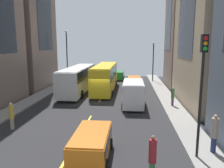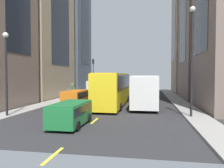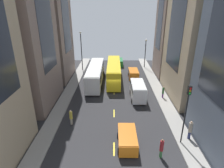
{
  "view_description": "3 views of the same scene",
  "coord_description": "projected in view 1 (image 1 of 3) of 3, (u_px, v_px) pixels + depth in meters",
  "views": [
    {
      "loc": [
        3.49,
        -24.68,
        6.12
      ],
      "look_at": [
        1.21,
        1.51,
        1.61
      ],
      "focal_mm": 35.46,
      "sensor_mm": 36.0,
      "label": 1
    },
    {
      "loc": [
        -3.89,
        29.26,
        3.34
      ],
      "look_at": [
        1.17,
        -0.66,
        2.17
      ],
      "focal_mm": 34.29,
      "sensor_mm": 36.0,
      "label": 2
    },
    {
      "loc": [
        -0.04,
        -29.36,
        13.58
      ],
      "look_at": [
        -0.36,
        -0.31,
        1.61
      ],
      "focal_mm": 30.13,
      "sensor_mm": 36.0,
      "label": 3
    }
  ],
  "objects": [
    {
      "name": "pedestrian_waiting_curb",
      "position": [
        153.0,
        156.0,
        10.17
      ],
      "size": [
        0.36,
        0.36,
        2.13
      ],
      "rotation": [
        0.0,
        0.0,
        6.03
      ],
      "color": "#336B38",
      "rests_on": "ground"
    },
    {
      "name": "streetcar_yellow",
      "position": [
        105.0,
        75.0,
        30.67
      ],
      "size": [
        2.7,
        12.21,
        3.59
      ],
      "color": "yellow",
      "rests_on": "ground"
    },
    {
      "name": "traffic_light_near_corner",
      "position": [
        202.0,
        75.0,
        11.34
      ],
      "size": [
        0.32,
        0.44,
        6.55
      ],
      "color": "black",
      "rests_on": "ground"
    },
    {
      "name": "car_green_2",
      "position": [
        119.0,
        75.0,
        40.79
      ],
      "size": [
        2.01,
        4.1,
        1.55
      ],
      "color": "#1E7238",
      "rests_on": "ground"
    },
    {
      "name": "lane_stripe_5",
      "position": [
        111.0,
        81.0,
        39.31
      ],
      "size": [
        0.16,
        2.0,
        0.01
      ],
      "primitive_type": "cube",
      "color": "yellow",
      "rests_on": "ground"
    },
    {
      "name": "lane_stripe_4",
      "position": [
        107.0,
        88.0,
        32.44
      ],
      "size": [
        0.16,
        2.0,
        0.01
      ],
      "primitive_type": "cube",
      "color": "yellow",
      "rests_on": "ground"
    },
    {
      "name": "city_bus_white",
      "position": [
        78.0,
        77.0,
        29.71
      ],
      "size": [
        2.8,
        12.56,
        3.35
      ],
      "color": "silver",
      "rests_on": "ground"
    },
    {
      "name": "lane_stripe_3",
      "position": [
        100.0,
        100.0,
        25.56
      ],
      "size": [
        0.16,
        2.0,
        0.01
      ],
      "primitive_type": "cube",
      "color": "yellow",
      "rests_on": "ground"
    },
    {
      "name": "building_east_2",
      "position": [
        197.0,
        2.0,
        31.69
      ],
      "size": [
        7.66,
        7.63,
        24.63
      ],
      "color": "#7A665B",
      "rests_on": "ground"
    },
    {
      "name": "ground_plane",
      "position": [
        100.0,
        100.0,
        25.56
      ],
      "size": [
        41.46,
        41.46,
        0.0
      ],
      "primitive_type": "plane",
      "color": "#28282B"
    },
    {
      "name": "streetlamp_far",
      "position": [
        67.0,
        51.0,
        36.83
      ],
      "size": [
        0.44,
        0.44,
        8.55
      ],
      "color": "black",
      "rests_on": "ground"
    },
    {
      "name": "lane_stripe_2",
      "position": [
        89.0,
        119.0,
        18.69
      ],
      "size": [
        0.16,
        2.0,
        0.01
      ],
      "primitive_type": "cube",
      "color": "yellow",
      "rests_on": "ground"
    },
    {
      "name": "delivery_van_white",
      "position": [
        133.0,
        92.0,
        22.65
      ],
      "size": [
        2.25,
        5.09,
        2.58
      ],
      "color": "white",
      "rests_on": "ground"
    },
    {
      "name": "lane_stripe_1",
      "position": [
        64.0,
        162.0,
        11.82
      ],
      "size": [
        0.16,
        2.0,
        0.01
      ],
      "primitive_type": "cube",
      "color": "yellow",
      "rests_on": "ground"
    },
    {
      "name": "car_orange_0",
      "position": [
        92.0,
        143.0,
        12.12
      ],
      "size": [
        2.07,
        4.0,
        1.51
      ],
      "color": "orange",
      "rests_on": "ground"
    },
    {
      "name": "car_orange_1",
      "position": [
        134.0,
        82.0,
        31.82
      ],
      "size": [
        2.03,
        4.23,
        1.71
      ],
      "color": "orange",
      "rests_on": "ground"
    },
    {
      "name": "streetlamp_near",
      "position": [
        153.0,
        57.0,
        37.88
      ],
      "size": [
        0.44,
        0.44,
        6.63
      ],
      "color": "black",
      "rests_on": "ground"
    },
    {
      "name": "sidewalk_west",
      "position": [
        36.0,
        98.0,
        26.21
      ],
      "size": [
        1.99,
        44.0,
        0.15
      ],
      "primitive_type": "cube",
      "color": "gray",
      "rests_on": "ground"
    },
    {
      "name": "pedestrian_crossing_near",
      "position": [
        214.0,
        132.0,
        12.45
      ],
      "size": [
        0.39,
        0.39,
        2.22
      ],
      "rotation": [
        0.0,
        0.0,
        2.75
      ],
      "color": "navy",
      "rests_on": "ground"
    },
    {
      "name": "sidewalk_east",
      "position": [
        168.0,
        101.0,
        24.89
      ],
      "size": [
        1.99,
        44.0,
        0.15
      ],
      "primitive_type": "cube",
      "color": "gray",
      "rests_on": "ground"
    },
    {
      "name": "lane_stripe_6",
      "position": [
        114.0,
        76.0,
        46.18
      ],
      "size": [
        0.16,
        2.0,
        0.01
      ],
      "primitive_type": "cube",
      "color": "yellow",
      "rests_on": "ground"
    },
    {
      "name": "pedestrian_walking_far",
      "position": [
        173.0,
        95.0,
        22.38
      ],
      "size": [
        0.32,
        0.32,
        1.96
      ],
      "rotation": [
        0.0,
        0.0,
        6.16
      ],
      "color": "#593372",
      "rests_on": "ground"
    },
    {
      "name": "building_west_2",
      "position": [
        12.0,
        2.0,
        31.62
      ],
      "size": [
        9.64,
        9.51,
        24.6
      ],
      "color": "#7A665B",
      "rests_on": "ground"
    },
    {
      "name": "pedestrian_crossing_mid",
      "position": [
        11.0,
        115.0,
        16.35
      ],
      "size": [
        0.38,
        0.38,
        2.02
      ],
      "rotation": [
        0.0,
        0.0,
        0.58
      ],
      "color": "gray",
      "rests_on": "ground"
    }
  ]
}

